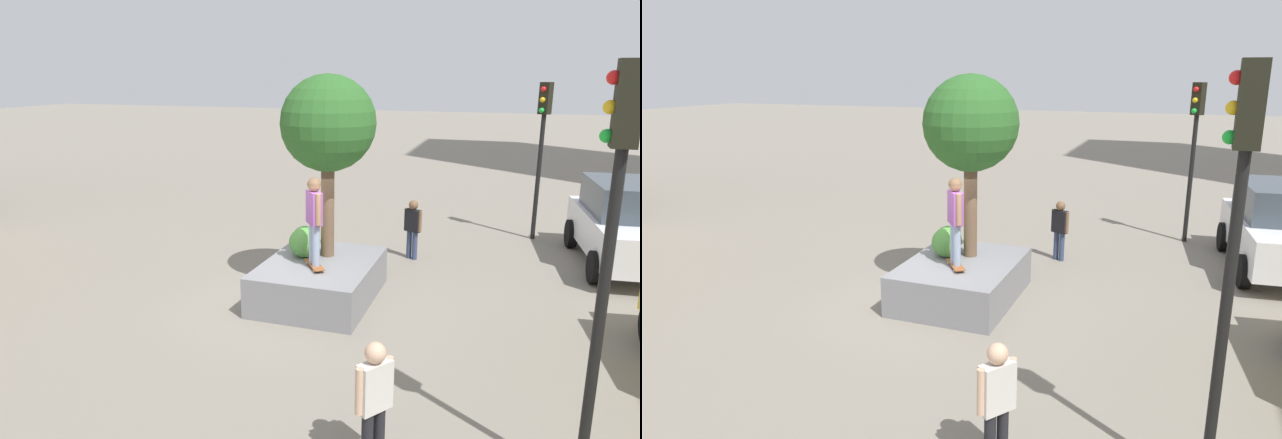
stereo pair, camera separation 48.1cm
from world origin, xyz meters
TOP-DOWN VIEW (x-y plane):
  - ground_plane at (0.00, 0.00)m, footprint 120.00×120.00m
  - planter_ledge at (-0.38, 0.34)m, footprint 2.94×2.20m
  - plaza_tree at (-0.83, 0.35)m, footprint 1.97×1.97m
  - boxwood_shrub at (-0.57, -0.09)m, footprint 0.63×0.63m
  - hedge_clump at (-0.85, -0.17)m, footprint 0.59×0.59m
  - skateboard at (0.01, 0.35)m, footprint 0.77×0.64m
  - skateboarder at (0.01, 0.35)m, footprint 0.49×0.45m
  - police_car at (-4.81, 6.65)m, footprint 4.61×2.45m
  - traffic_light_corner at (3.98, 4.97)m, footprint 0.29×0.34m
  - traffic_light_median at (-6.58, 4.63)m, footprint 0.37×0.36m
  - bystander_watching at (4.42, 2.65)m, footprint 0.47×0.40m
  - passerby_with_bag at (-3.66, 1.68)m, footprint 0.33×0.47m

SIDE VIEW (x-z plane):
  - ground_plane at x=0.00m, z-range 0.00..0.00m
  - planter_ledge at x=-0.38m, z-range 0.00..0.82m
  - skateboard at x=0.01m, z-range 0.84..0.91m
  - passerby_with_bag at x=-3.66m, z-range 0.12..1.64m
  - bystander_watching at x=4.42m, z-range 0.13..1.76m
  - police_car at x=-4.81m, z-range 0.02..2.08m
  - hedge_clump at x=-0.85m, z-range 0.82..1.41m
  - boxwood_shrub at x=-0.57m, z-range 0.82..1.45m
  - skateboarder at x=0.01m, z-range 1.03..2.78m
  - traffic_light_median at x=-6.58m, z-range 0.80..5.16m
  - traffic_light_corner at x=3.98m, z-range 0.85..5.60m
  - plaza_tree at x=-0.83m, z-range 1.69..5.47m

